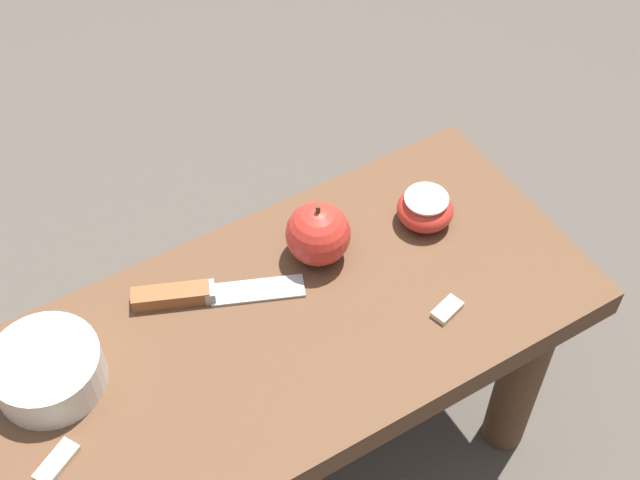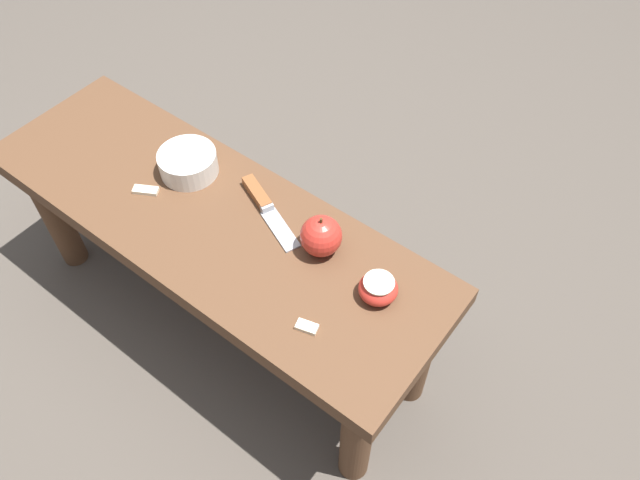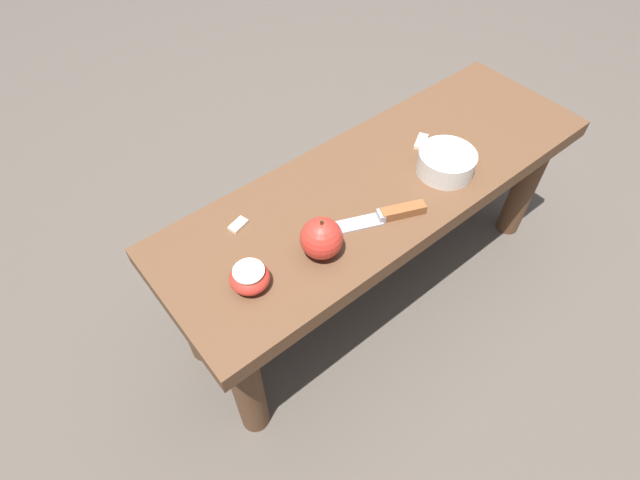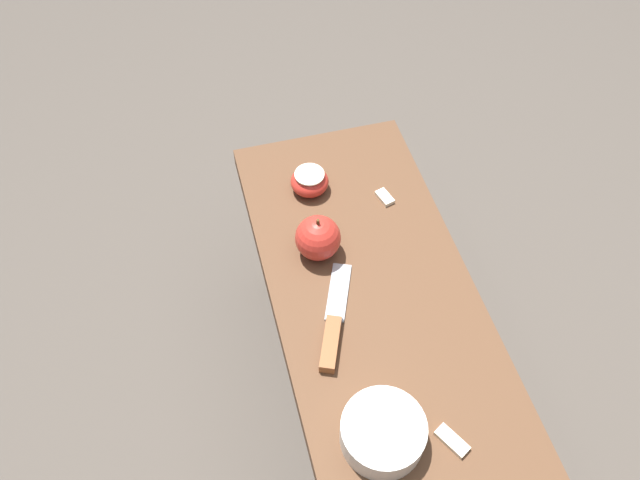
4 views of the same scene
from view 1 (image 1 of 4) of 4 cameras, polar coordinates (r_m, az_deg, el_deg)
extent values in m
cube|color=brown|center=(1.02, -9.30, -9.38)|extent=(1.02, 0.34, 0.04)
cylinder|color=brown|center=(1.36, 7.03, -1.72)|extent=(0.06, 0.06, 0.35)
cylinder|color=brown|center=(1.27, 12.76, -8.30)|extent=(0.06, 0.06, 0.35)
cube|color=#9EA0A5|center=(1.06, -4.02, -3.24)|extent=(0.11, 0.07, 0.00)
cube|color=#9EA0A5|center=(1.05, -7.05, -3.33)|extent=(0.02, 0.03, 0.02)
cube|color=brown|center=(1.05, -9.51, -3.56)|extent=(0.09, 0.06, 0.02)
sphere|color=red|center=(1.06, -0.12, 0.40)|extent=(0.08, 0.08, 0.08)
cylinder|color=#4C3319|center=(1.03, -0.12, 1.91)|extent=(0.01, 0.01, 0.01)
ellipsoid|color=red|center=(1.12, 6.75, 1.95)|extent=(0.07, 0.07, 0.04)
cylinder|color=beige|center=(1.10, 6.84, 2.64)|extent=(0.06, 0.06, 0.00)
cube|color=beige|center=(0.98, -16.50, -13.49)|extent=(0.05, 0.04, 0.01)
cube|color=beige|center=(1.05, 8.14, -4.43)|extent=(0.04, 0.03, 0.01)
cylinder|color=silver|center=(1.01, -17.03, -7.96)|extent=(0.12, 0.12, 0.05)
camera|label=2|loc=(0.79, 72.69, 28.43)|focal=35.00mm
camera|label=3|loc=(1.26, 5.27, 44.55)|focal=28.00mm
camera|label=4|loc=(0.79, -64.06, 31.56)|focal=35.00mm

